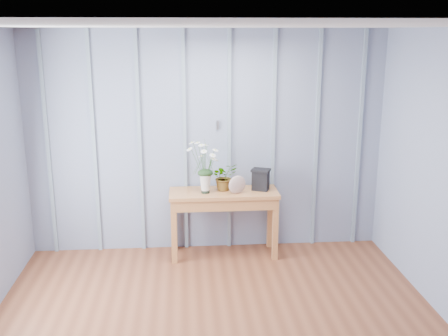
{
  "coord_description": "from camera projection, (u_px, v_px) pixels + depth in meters",
  "views": [
    {
      "loc": [
        -0.26,
        -3.51,
        2.47
      ],
      "look_at": [
        0.17,
        1.94,
        1.03
      ],
      "focal_mm": 42.0,
      "sensor_mm": 36.0,
      "label": 1
    }
  ],
  "objects": [
    {
      "name": "daisy_vase",
      "position": [
        205.0,
        160.0,
        5.64
      ],
      "size": [
        0.41,
        0.31,
        0.58
      ],
      "color": "black",
      "rests_on": "sideboard"
    },
    {
      "name": "carved_box",
      "position": [
        261.0,
        179.0,
        5.8
      ],
      "size": [
        0.24,
        0.22,
        0.24
      ],
      "color": "black",
      "rests_on": "sideboard"
    },
    {
      "name": "spider_plant",
      "position": [
        224.0,
        177.0,
        5.8
      ],
      "size": [
        0.34,
        0.32,
        0.31
      ],
      "primitive_type": "imported",
      "rotation": [
        0.0,
        0.0,
        0.37
      ],
      "color": "black",
      "rests_on": "sideboard"
    },
    {
      "name": "room_shell",
      "position": [
        214.0,
        90.0,
        4.41
      ],
      "size": [
        4.0,
        4.5,
        2.5
      ],
      "color": "#7E87A3",
      "rests_on": "ground"
    },
    {
      "name": "sideboard",
      "position": [
        224.0,
        201.0,
        5.81
      ],
      "size": [
        1.2,
        0.45,
        0.75
      ],
      "color": "#AA6836",
      "rests_on": "ground"
    },
    {
      "name": "felt_disc_vessel",
      "position": [
        237.0,
        185.0,
        5.67
      ],
      "size": [
        0.21,
        0.12,
        0.2
      ],
      "primitive_type": "ellipsoid",
      "rotation": [
        0.0,
        0.0,
        0.35
      ],
      "color": "brown",
      "rests_on": "sideboard"
    }
  ]
}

